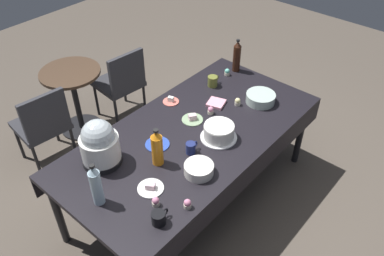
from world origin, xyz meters
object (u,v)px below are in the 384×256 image
dessert_plate_coral (171,101)px  dessert_plate_sage (192,119)px  soda_bottle_cola (237,56)px  dessert_plate_cobalt (157,144)px  cupcake_cocoa (227,72)px  potluck_table (192,139)px  coffee_mug_black (159,218)px  maroon_chair_right (122,81)px  soda_bottle_water (96,185)px  dessert_plate_white (151,188)px  coffee_mug_olive (213,81)px  slow_cooker (100,144)px  round_cafe_table (74,90)px  soda_bottle_orange_juice (157,148)px  cupcake_berry (238,102)px  cupcake_mint (211,110)px  cupcake_lemon (156,202)px  coffee_mug_navy (191,148)px  cupcake_rose (187,204)px  frosted_layer_cake (219,132)px  glass_salad_bowl (261,98)px  maroon_chair_left (43,123)px  ceramic_snack_bowl (199,169)px

dessert_plate_coral → dessert_plate_sage: bearing=-102.7°
dessert_plate_coral → soda_bottle_cola: (0.80, -0.11, 0.14)m
dessert_plate_cobalt → cupcake_cocoa: (1.15, 0.20, 0.02)m
potluck_table → coffee_mug_black: size_ratio=17.05×
maroon_chair_right → soda_bottle_water: bearing=-134.7°
potluck_table → dessert_plate_cobalt: size_ratio=11.78×
dessert_plate_white → coffee_mug_olive: coffee_mug_olive is taller
slow_cooker → coffee_mug_black: slow_cooker is taller
cupcake_cocoa → round_cafe_table: cupcake_cocoa is taller
dessert_plate_coral → soda_bottle_orange_juice: size_ratio=0.46×
cupcake_cocoa → cupcake_berry: bearing=-132.5°
cupcake_mint → cupcake_lemon: size_ratio=1.00×
cupcake_cocoa → coffee_mug_navy: bearing=-156.7°
coffee_mug_olive → round_cafe_table: size_ratio=0.18×
potluck_table → soda_bottle_orange_juice: soda_bottle_orange_juice is taller
potluck_table → coffee_mug_black: coffee_mug_black is taller
cupcake_rose → cupcake_mint: 1.01m
slow_cooker → cupcake_cocoa: (1.53, 0.03, -0.14)m
dessert_plate_cobalt → soda_bottle_water: (-0.64, -0.11, 0.15)m
soda_bottle_orange_juice → soda_bottle_cola: bearing=13.2°
frosted_layer_cake → dessert_plate_cobalt: (-0.37, 0.30, -0.05)m
glass_salad_bowl → soda_bottle_cola: 0.56m
cupcake_mint → dessert_plate_coral: bearing=104.8°
cupcake_rose → dessert_plate_white: bearing=98.7°
cupcake_rose → coffee_mug_olive: bearing=32.1°
dessert_plate_sage → cupcake_rose: size_ratio=2.59×
maroon_chair_left → soda_bottle_orange_juice: bearing=-83.8°
dessert_plate_white → coffee_mug_olive: (1.26, 0.47, 0.04)m
dessert_plate_white → cupcake_mint: cupcake_mint is taller
cupcake_lemon → soda_bottle_water: 0.39m
potluck_table → round_cafe_table: (-0.05, 1.55, -0.19)m
ceramic_snack_bowl → cupcake_lemon: bearing=176.5°
coffee_mug_navy → cupcake_cocoa: bearing=23.3°
dessert_plate_sage → round_cafe_table: dessert_plate_sage is taller
dessert_plate_white → round_cafe_table: 1.84m
cupcake_mint → cupcake_cocoa: 0.63m
maroon_chair_right → cupcake_berry: bearing=-83.9°
cupcake_lemon → cupcake_berry: bearing=11.3°
dessert_plate_white → coffee_mug_olive: 1.34m
coffee_mug_olive → cupcake_mint: bearing=-143.7°
cupcake_berry → coffee_mug_navy: size_ratio=0.60×
dessert_plate_white → dessert_plate_sage: (0.75, 0.28, 0.00)m
cupcake_mint → soda_bottle_water: 1.22m
cupcake_berry → dessert_plate_coral: bearing=126.7°
ceramic_snack_bowl → cupcake_berry: 0.88m
potluck_table → cupcake_lemon: size_ratio=32.59×
slow_cooker → cupcake_cocoa: 1.54m
dessert_plate_white → round_cafe_table: bearing=71.6°
dessert_plate_sage → dessert_plate_coral: 0.31m
coffee_mug_black → round_cafe_table: coffee_mug_black is taller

